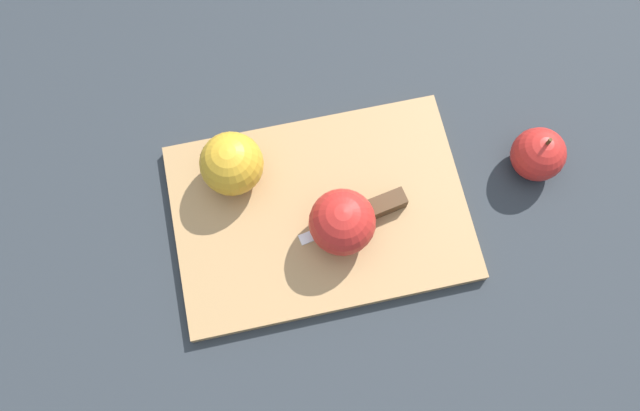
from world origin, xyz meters
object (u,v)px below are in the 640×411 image
object	(u,v)px
knife	(379,207)
apple_whole	(538,154)
apple_half_right	(342,222)
apple_half_left	(232,164)

from	to	relation	value
knife	apple_whole	world-z (taller)	apple_whole
apple_half_right	knife	size ratio (longest dim) A/B	0.58
apple_half_left	knife	distance (m)	0.20
apple_half_right	knife	bearing A→B (deg)	17.09
apple_whole	apple_half_right	bearing A→B (deg)	-161.97
knife	apple_whole	size ratio (longest dim) A/B	1.73
apple_half_left	apple_whole	world-z (taller)	apple_half_left
apple_half_left	apple_half_right	bearing A→B (deg)	-118.95
apple_whole	apple_half_left	bearing A→B (deg)	-179.88
apple_half_left	apple_whole	xyz separation A→B (m)	(0.41, 0.00, -0.02)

